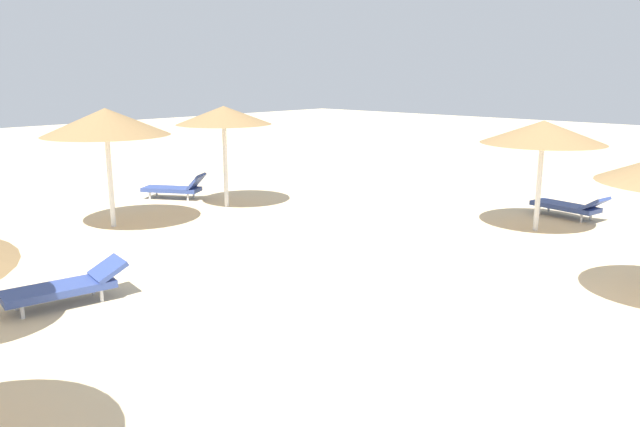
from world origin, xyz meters
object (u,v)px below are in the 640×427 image
object	(u,v)px
parasol_4	(106,122)
lounger_1	(176,188)
lounger_2	(68,286)
lounger_3	(570,206)
parasol_1	(224,116)
parasol_3	(543,132)

from	to	relation	value
parasol_4	lounger_1	xyz separation A→B (m)	(3.01, 1.78, -2.21)
lounger_2	lounger_3	distance (m)	12.17
lounger_1	parasol_1	bearing A→B (deg)	-79.95
parasol_3	lounger_2	size ratio (longest dim) A/B	1.42
parasol_4	lounger_3	distance (m)	11.75
lounger_2	parasol_4	bearing A→B (deg)	53.57
lounger_1	lounger_2	distance (m)	8.57
parasol_4	lounger_3	bearing A→B (deg)	-42.36
parasol_1	parasol_3	xyz separation A→B (m)	(3.35, -7.51, -0.20)
parasol_1	lounger_1	distance (m)	2.97
parasol_1	parasol_3	size ratio (longest dim) A/B	0.98
parasol_1	parasol_3	world-z (taller)	parasol_1
lounger_1	lounger_3	xyz separation A→B (m)	(5.52, -9.55, -0.01)
parasol_4	lounger_3	size ratio (longest dim) A/B	1.50
lounger_1	lounger_3	size ratio (longest dim) A/B	0.97
parasol_3	parasol_4	xyz separation A→B (m)	(-6.70, 7.69, 0.21)
parasol_3	lounger_1	distance (m)	10.36
parasol_1	parasol_4	size ratio (longest dim) A/B	0.94
parasol_1	lounger_3	world-z (taller)	parasol_1
parasol_3	lounger_2	xyz separation A→B (m)	(-9.82, 3.47, -2.02)
lounger_2	parasol_3	bearing A→B (deg)	-19.47
parasol_4	lounger_1	world-z (taller)	parasol_4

